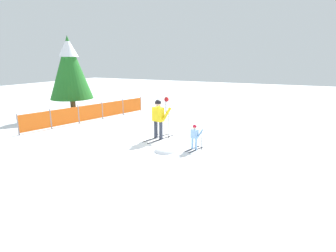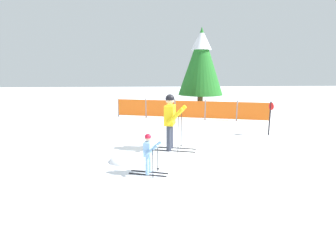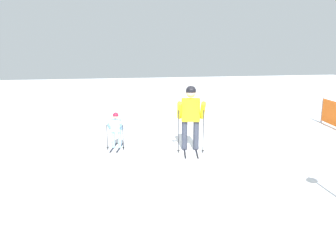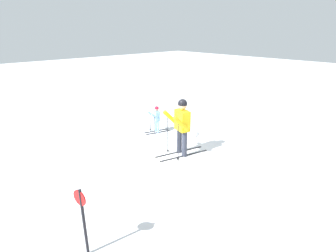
{
  "view_description": "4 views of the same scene",
  "coord_description": "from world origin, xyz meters",
  "px_view_note": "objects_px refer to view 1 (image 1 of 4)",
  "views": [
    {
      "loc": [
        -10.07,
        -5.48,
        3.43
      ],
      "look_at": [
        -0.6,
        -0.86,
        0.75
      ],
      "focal_mm": 28.0,
      "sensor_mm": 36.0,
      "label": 1
    },
    {
      "loc": [
        -0.79,
        -8.17,
        2.51
      ],
      "look_at": [
        -0.3,
        -0.79,
        0.9
      ],
      "focal_mm": 28.0,
      "sensor_mm": 36.0,
      "label": 2
    },
    {
      "loc": [
        8.08,
        -2.95,
        2.54
      ],
      "look_at": [
        -0.36,
        -0.78,
        0.67
      ],
      "focal_mm": 35.0,
      "sensor_mm": 36.0,
      "label": 3
    },
    {
      "loc": [
        5.13,
        4.9,
        3.65
      ],
      "look_at": [
        -0.32,
        -0.93,
        0.7
      ],
      "focal_mm": 28.0,
      "sensor_mm": 36.0,
      "label": 4
    }
  ],
  "objects_px": {
    "skier_adult": "(159,116)",
    "conifer_far": "(70,67)",
    "safety_fence": "(91,112)",
    "skier_child": "(195,135)",
    "trail_marker": "(166,105)"
  },
  "relations": [
    {
      "from": "skier_adult",
      "to": "skier_child",
      "type": "bearing_deg",
      "value": -93.85
    },
    {
      "from": "safety_fence",
      "to": "conifer_far",
      "type": "bearing_deg",
      "value": 67.64
    },
    {
      "from": "safety_fence",
      "to": "trail_marker",
      "type": "relative_size",
      "value": 5.83
    },
    {
      "from": "skier_adult",
      "to": "conifer_far",
      "type": "distance_m",
      "value": 8.04
    },
    {
      "from": "skier_child",
      "to": "conifer_far",
      "type": "xyz_separation_m",
      "value": [
        3.01,
        9.39,
        2.41
      ]
    },
    {
      "from": "skier_adult",
      "to": "trail_marker",
      "type": "bearing_deg",
      "value": 37.23
    },
    {
      "from": "safety_fence",
      "to": "skier_child",
      "type": "bearing_deg",
      "value": -106.19
    },
    {
      "from": "safety_fence",
      "to": "conifer_far",
      "type": "xyz_separation_m",
      "value": [
        0.96,
        2.33,
        2.49
      ]
    },
    {
      "from": "skier_adult",
      "to": "skier_child",
      "type": "xyz_separation_m",
      "value": [
        -0.68,
        -1.95,
        -0.47
      ]
    },
    {
      "from": "skier_adult",
      "to": "trail_marker",
      "type": "height_order",
      "value": "skier_adult"
    },
    {
      "from": "skier_child",
      "to": "conifer_far",
      "type": "height_order",
      "value": "conifer_far"
    },
    {
      "from": "skier_adult",
      "to": "trail_marker",
      "type": "xyz_separation_m",
      "value": [
        3.94,
        1.58,
        -0.25
      ]
    },
    {
      "from": "skier_adult",
      "to": "safety_fence",
      "type": "relative_size",
      "value": 0.23
    },
    {
      "from": "skier_child",
      "to": "safety_fence",
      "type": "bearing_deg",
      "value": 90.6
    },
    {
      "from": "trail_marker",
      "to": "safety_fence",
      "type": "bearing_deg",
      "value": 125.92
    }
  ]
}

